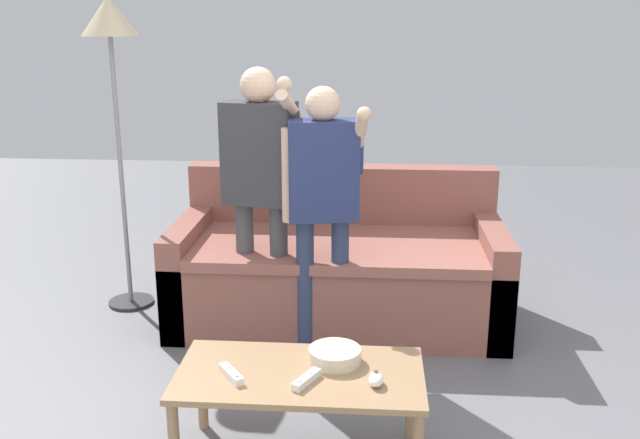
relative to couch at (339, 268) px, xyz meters
The scene contains 10 objects.
ground_plane 1.36m from the couch, 94.24° to the right, with size 12.00×12.00×0.00m, color slate.
couch is the anchor object (origin of this frame).
coffee_table 1.49m from the couch, 93.03° to the right, with size 0.97×0.50×0.40m.
snack_bowl 1.40m from the couch, 87.80° to the right, with size 0.21×0.21×0.06m, color beige.
game_remote_nunchuk 1.59m from the couch, 82.06° to the right, with size 0.06×0.09×0.05m.
floor_lamp 1.86m from the couch, behind, with size 0.32×0.32×1.87m.
player_center 0.76m from the couch, 97.37° to the right, with size 0.45×0.31×1.42m.
player_left 0.84m from the couch, 139.29° to the right, with size 0.44×0.36×1.51m.
game_remote_wand_near 1.59m from the couch, 102.28° to the right, with size 0.12×0.15×0.03m.
game_remote_wand_far 1.58m from the couch, 91.65° to the right, with size 0.10×0.16×0.03m.
Camera 1 is at (0.29, -2.64, 1.74)m, focal length 39.45 mm.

